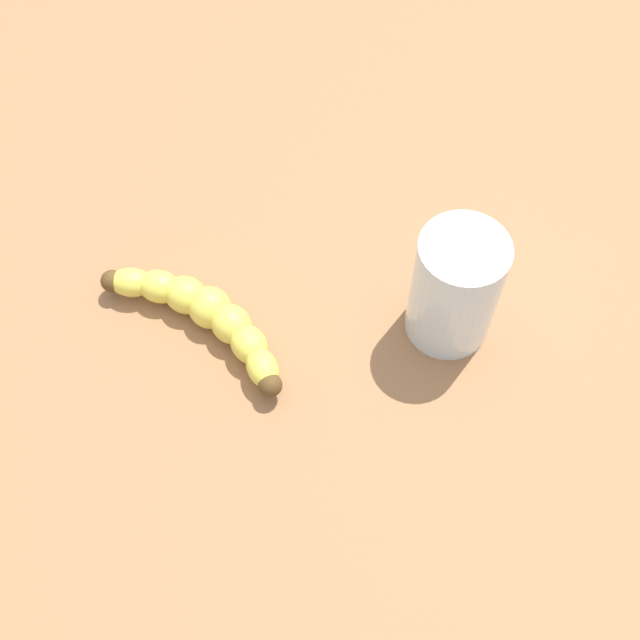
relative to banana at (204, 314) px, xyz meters
The scene contains 3 objects.
wooden_tabletop 17.11cm from the banana, 138.93° to the left, with size 120.00×120.00×3.00cm, color #956641.
banana is the anchor object (origin of this frame).
smoothie_glass 21.64cm from the banana, 92.80° to the left, with size 7.39×7.39×11.53cm.
Camera 1 is at (48.63, 0.61, 65.08)cm, focal length 45.51 mm.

